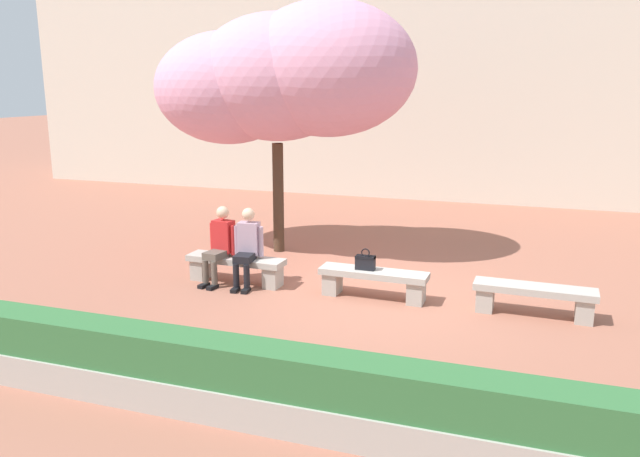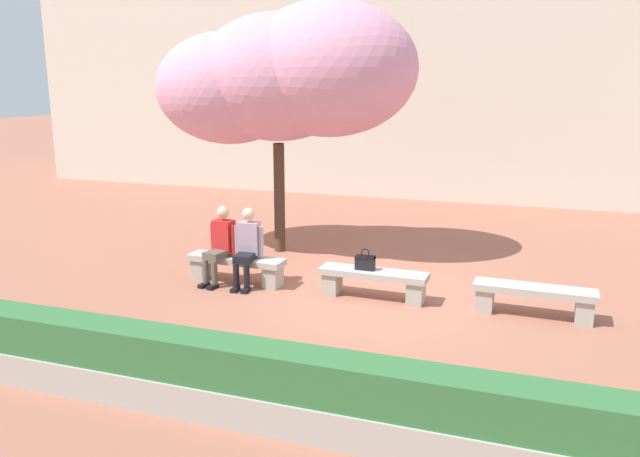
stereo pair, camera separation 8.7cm
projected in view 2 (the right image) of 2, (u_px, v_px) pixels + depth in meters
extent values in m
plane|color=#9E604C|center=(373.00, 298.00, 9.74)|extent=(100.00, 100.00, 0.00)
cube|color=beige|center=(467.00, 54.00, 18.68)|extent=(28.00, 4.00, 8.32)
cube|color=#ADA89E|center=(236.00, 260.00, 10.42)|extent=(1.70, 0.46, 0.10)
cube|color=#ADA89E|center=(202.00, 268.00, 10.71)|extent=(0.25, 0.35, 0.35)
cube|color=#ADA89E|center=(273.00, 277.00, 10.24)|extent=(0.25, 0.35, 0.35)
cube|color=#ADA89E|center=(373.00, 274.00, 9.65)|extent=(1.70, 0.46, 0.10)
cube|color=#ADA89E|center=(332.00, 283.00, 9.94)|extent=(0.25, 0.35, 0.35)
cube|color=#ADA89E|center=(416.00, 292.00, 9.46)|extent=(0.25, 0.35, 0.35)
cube|color=#ADA89E|center=(535.00, 290.00, 8.88)|extent=(1.70, 0.46, 0.10)
cube|color=#ADA89E|center=(485.00, 299.00, 9.16)|extent=(0.25, 0.35, 0.35)
cube|color=#ADA89E|center=(584.00, 311.00, 8.69)|extent=(0.25, 0.35, 0.35)
cube|color=black|center=(204.00, 285.00, 10.27)|extent=(0.13, 0.23, 0.06)
cylinder|color=brown|center=(206.00, 272.00, 10.27)|extent=(0.10, 0.10, 0.42)
cube|color=black|center=(213.00, 287.00, 10.18)|extent=(0.13, 0.23, 0.06)
cylinder|color=brown|center=(215.00, 274.00, 10.19)|extent=(0.10, 0.10, 0.42)
cube|color=brown|center=(216.00, 254.00, 10.32)|extent=(0.34, 0.44, 0.12)
cube|color=red|center=(224.00, 236.00, 10.45)|extent=(0.37, 0.27, 0.54)
sphere|color=beige|center=(223.00, 212.00, 10.36)|extent=(0.21, 0.21, 0.21)
cylinder|color=red|center=(213.00, 237.00, 10.54)|extent=(0.09, 0.09, 0.50)
cylinder|color=red|center=(233.00, 240.00, 10.34)|extent=(0.09, 0.09, 0.50)
cube|color=black|center=(235.00, 290.00, 10.05)|extent=(0.12, 0.23, 0.06)
cylinder|color=black|center=(236.00, 276.00, 10.06)|extent=(0.10, 0.10, 0.42)
cube|color=black|center=(246.00, 290.00, 10.01)|extent=(0.12, 0.23, 0.06)
cylinder|color=black|center=(247.00, 277.00, 10.02)|extent=(0.10, 0.10, 0.42)
cube|color=black|center=(245.00, 257.00, 10.15)|extent=(0.32, 0.43, 0.12)
cube|color=#B293A8|center=(249.00, 238.00, 10.30)|extent=(0.36, 0.25, 0.54)
sphere|color=beige|center=(249.00, 214.00, 10.21)|extent=(0.21, 0.21, 0.21)
cylinder|color=#B293A8|center=(237.00, 240.00, 10.34)|extent=(0.09, 0.09, 0.50)
cylinder|color=#B293A8|center=(261.00, 241.00, 10.24)|extent=(0.09, 0.09, 0.50)
cube|color=black|center=(365.00, 263.00, 9.66)|extent=(0.30, 0.14, 0.22)
cube|color=black|center=(365.00, 257.00, 9.64)|extent=(0.30, 0.15, 0.04)
torus|color=black|center=(365.00, 253.00, 9.63)|extent=(0.14, 0.02, 0.14)
cylinder|color=#473323|center=(279.00, 198.00, 12.29)|extent=(0.21, 0.21, 2.15)
ellipsoid|color=pink|center=(278.00, 77.00, 11.77)|extent=(3.18, 2.79, 2.39)
ellipsoid|color=pink|center=(229.00, 88.00, 12.07)|extent=(2.87, 2.57, 2.15)
ellipsoid|color=pink|center=(329.00, 69.00, 11.47)|extent=(3.31, 2.88, 2.48)
cube|color=#ADA89E|center=(270.00, 407.00, 6.08)|extent=(11.42, 0.50, 0.36)
cube|color=#336B38|center=(269.00, 369.00, 5.99)|extent=(11.32, 0.44, 0.44)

